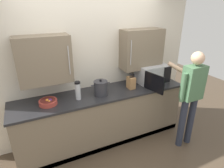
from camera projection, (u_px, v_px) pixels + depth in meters
ground_plane at (123, 166)px, 2.97m from camera, size 9.45×9.45×0.00m
back_wall_tiled at (95, 58)px, 3.29m from camera, size 3.86×0.44×2.89m
counter_unit at (103, 117)px, 3.41m from camera, size 2.97×0.67×0.95m
microwave_oven at (151, 74)px, 3.59m from camera, size 0.59×0.78×0.34m
knife_block at (131, 83)px, 3.35m from camera, size 0.11×0.15×0.29m
stock_pot at (101, 88)px, 3.11m from camera, size 0.32×0.23×0.27m
fruit_bowl at (48, 102)px, 2.84m from camera, size 0.27×0.27×0.10m
thermos_flask at (78, 90)px, 2.95m from camera, size 0.09×0.09×0.30m
person_figure at (191, 93)px, 3.08m from camera, size 0.44×0.58×1.69m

